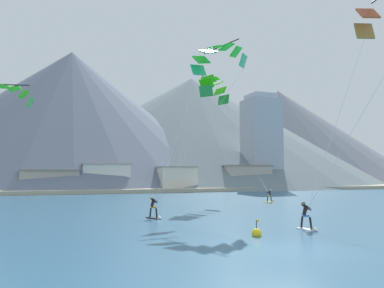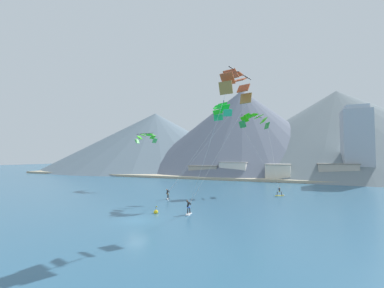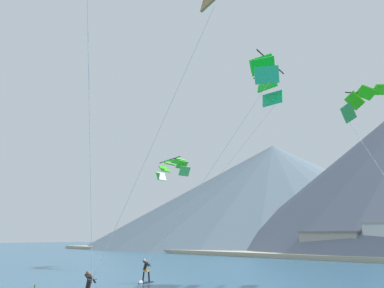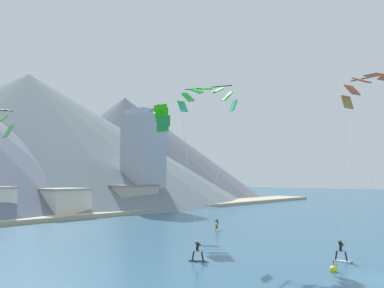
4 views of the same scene
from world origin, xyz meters
name	(u,v)px [view 3 (image 3 of 4)]	position (x,y,z in m)	size (l,w,h in m)	color
kitesurfer_near_trail	(144,275)	(-3.31, 13.57, 0.56)	(1.04, 1.76, 1.80)	black
parafoil_kite_near_lead	(383,100)	(8.42, 29.76, 14.77)	(7.90, 8.10, 14.79)	green
parafoil_kite_near_trail	(265,77)	(4.37, 18.88, 15.29)	(10.04, 7.97, 15.11)	#24BE77
parafoil_kite_distant_high_outer	(173,166)	(-16.04, 26.58, 11.62)	(5.99, 2.01, 2.28)	green
shore_building_quay_east	(338,245)	(-12.02, 56.65, 2.07)	(10.00, 7.03, 4.12)	#A89E8E
mountain_peak_far_spur	(275,195)	(-60.32, 104.72, 16.05)	(117.43, 117.43, 32.10)	slate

